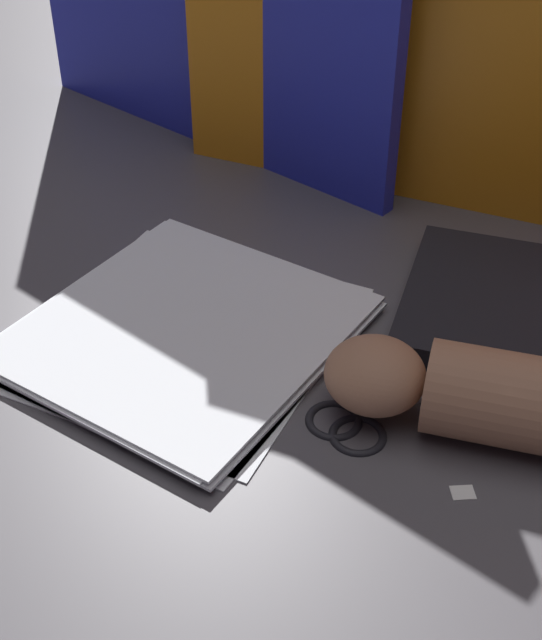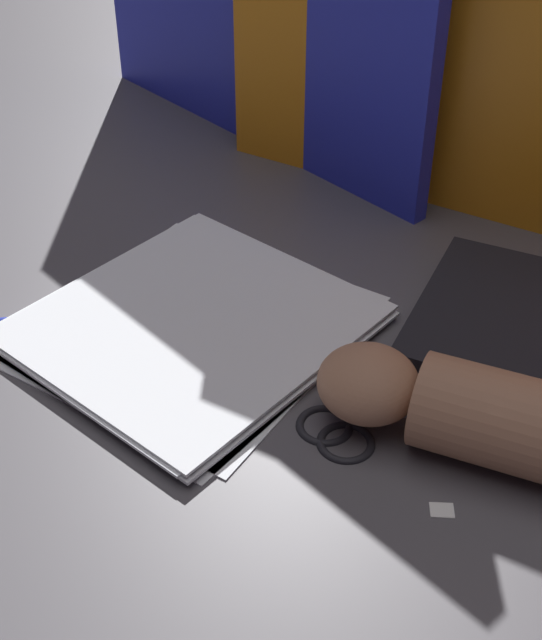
{
  "view_description": "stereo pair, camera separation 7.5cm",
  "coord_description": "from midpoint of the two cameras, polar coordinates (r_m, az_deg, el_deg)",
  "views": [
    {
      "loc": [
        0.28,
        -0.47,
        0.52
      ],
      "look_at": [
        -0.01,
        0.05,
        0.06
      ],
      "focal_mm": 50.0,
      "sensor_mm": 36.0,
      "label": 1
    },
    {
      "loc": [
        0.34,
        -0.43,
        0.52
      ],
      "look_at": [
        -0.01,
        0.05,
        0.06
      ],
      "focal_mm": 50.0,
      "sensor_mm": 36.0,
      "label": 2
    }
  ],
  "objects": [
    {
      "name": "paper_stack",
      "position": [
        0.83,
        -2.39,
        -0.45
      ],
      "size": [
        0.29,
        0.31,
        0.02
      ],
      "color": "white",
      "rests_on": "ground_plane"
    },
    {
      "name": "hand_forearm",
      "position": [
        0.72,
        16.68,
        -6.07
      ],
      "size": [
        0.28,
        0.14,
        0.08
      ],
      "color": "#A87556",
      "rests_on": "ground_plane"
    },
    {
      "name": "scissors",
      "position": [
        0.75,
        8.29,
        -6.39
      ],
      "size": [
        0.12,
        0.15,
        0.01
      ],
      "color": "silver",
      "rests_on": "ground_plane"
    },
    {
      "name": "ground_plane",
      "position": [
        0.75,
        1.07,
        -5.85
      ],
      "size": [
        6.0,
        6.0,
        0.0
      ],
      "primitive_type": "plane",
      "color": "#4C494F"
    },
    {
      "name": "paper_scrap_near",
      "position": [
        0.69,
        13.88,
        -12.05
      ],
      "size": [
        0.02,
        0.02,
        0.0
      ],
      "color": "white",
      "rests_on": "ground_plane"
    },
    {
      "name": "paper_scrap_mid",
      "position": [
        0.72,
        -0.21,
        -7.99
      ],
      "size": [
        0.01,
        0.03,
        0.0
      ],
      "color": "white",
      "rests_on": "ground_plane"
    },
    {
      "name": "pen",
      "position": [
        0.86,
        -10.75,
        0.36
      ],
      "size": [
        0.12,
        0.11,
        0.01
      ],
      "color": "#2333B2",
      "rests_on": "ground_plane"
    },
    {
      "name": "book_closed",
      "position": [
        0.87,
        17.59,
        -0.23
      ],
      "size": [
        0.21,
        0.24,
        0.02
      ],
      "color": "black",
      "rests_on": "ground_plane"
    },
    {
      "name": "backdrop_panel_center",
      "position": [
        0.96,
        17.64,
        18.13
      ],
      "size": [
        0.64,
        0.08,
        0.45
      ],
      "color": "orange",
      "rests_on": "ground_plane"
    }
  ]
}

